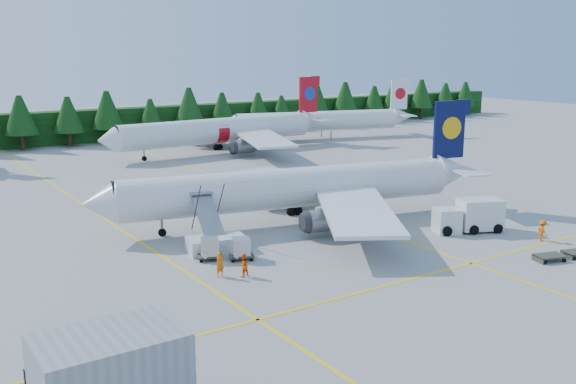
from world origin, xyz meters
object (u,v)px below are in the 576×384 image
airliner_navy (284,189)px  service_truck (468,216)px  airliner_red (215,131)px  airstairs (215,239)px

airliner_navy → service_truck: (12.86, -11.98, -1.95)m
airliner_navy → service_truck: 17.68m
airliner_red → service_truck: bearing=-95.5°
airliner_navy → airliner_red: (15.04, 43.97, 0.19)m
airliner_navy → service_truck: airliner_navy is taller
airstairs → service_truck: (22.56, -8.07, 0.57)m
airliner_navy → service_truck: bearing=-30.9°
airliner_navy → airstairs: size_ratio=5.56×
airstairs → airliner_red: bearing=72.7°
airliner_red → service_truck: (-2.18, -55.94, -2.14)m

